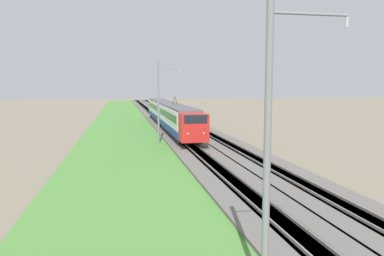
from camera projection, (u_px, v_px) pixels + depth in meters
The scene contains 8 objects.
ballast_main at pixel (171, 130), 54.96m from camera, with size 240.00×4.40×0.30m.
ballast_adjacent at pixel (199, 130), 55.75m from camera, with size 240.00×4.40×0.30m.
track_main at pixel (171, 130), 54.96m from camera, with size 240.00×1.57×0.45m.
track_adjacent at pixel (199, 130), 55.75m from camera, with size 240.00×1.57×0.45m.
grass_verge at pixel (134, 132), 53.95m from camera, with size 240.00×13.70×0.12m.
passenger_train at pixel (168, 113), 57.69m from camera, with size 42.11×2.94×5.16m.
catenary_mast_near at pixel (269, 143), 10.98m from camera, with size 0.22×2.56×9.56m.
catenary_mast_mid at pixel (159, 102), 42.08m from camera, with size 0.22×2.56×9.43m.
Camera 1 is at (-4.18, 7.28, 6.58)m, focal length 35.00 mm.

